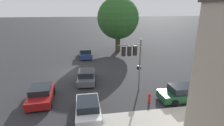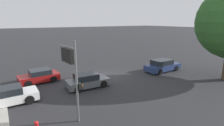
# 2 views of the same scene
# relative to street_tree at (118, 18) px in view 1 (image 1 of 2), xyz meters

# --- Properties ---
(ground_plane) EXTENTS (300.00, 300.00, 0.00)m
(ground_plane) POSITION_rel_street_tree_xyz_m (10.02, -8.17, -6.06)
(ground_plane) COLOR #28282B
(street_tree) EXTENTS (7.44, 7.44, 9.80)m
(street_tree) POSITION_rel_street_tree_xyz_m (0.00, 0.00, 0.00)
(street_tree) COLOR #423323
(street_tree) RESTS_ON ground_plane
(traffic_signal) EXTENTS (0.70, 2.35, 5.13)m
(traffic_signal) POSITION_rel_street_tree_xyz_m (16.46, -1.91, -2.40)
(traffic_signal) COLOR #515456
(traffic_signal) RESTS_ON ground_plane
(crossing_car_0) EXTENTS (3.94, 1.90, 1.35)m
(crossing_car_0) POSITION_rel_street_tree_xyz_m (19.93, -6.21, -5.41)
(crossing_car_0) COLOR silver
(crossing_car_0) RESTS_ON ground_plane
(crossing_car_1) EXTENTS (4.79, 2.06, 1.48)m
(crossing_car_1) POSITION_rel_street_tree_xyz_m (3.18, -6.05, -5.35)
(crossing_car_1) COLOR navy
(crossing_car_1) RESTS_ON ground_plane
(crossing_car_2) EXTENTS (3.96, 2.21, 1.32)m
(crossing_car_2) POSITION_rel_street_tree_xyz_m (17.03, -10.18, -5.42)
(crossing_car_2) COLOR maroon
(crossing_car_2) RESTS_ON ground_plane
(crossing_car_3) EXTENTS (4.09, 2.11, 1.37)m
(crossing_car_3) POSITION_rel_street_tree_xyz_m (13.46, -6.17, -5.41)
(crossing_car_3) COLOR #4C5156
(crossing_car_3) RESTS_ON ground_plane
(parked_car_0) EXTENTS (1.93, 4.75, 1.39)m
(parked_car_0) POSITION_rel_street_tree_xyz_m (18.88, 2.32, -5.41)
(parked_car_0) COLOR #194728
(parked_car_0) RESTS_ON ground_plane
(fire_hydrant) EXTENTS (0.22, 0.22, 0.92)m
(fire_hydrant) POSITION_rel_street_tree_xyz_m (18.91, -0.97, -5.57)
(fire_hydrant) COLOR red
(fire_hydrant) RESTS_ON ground_plane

